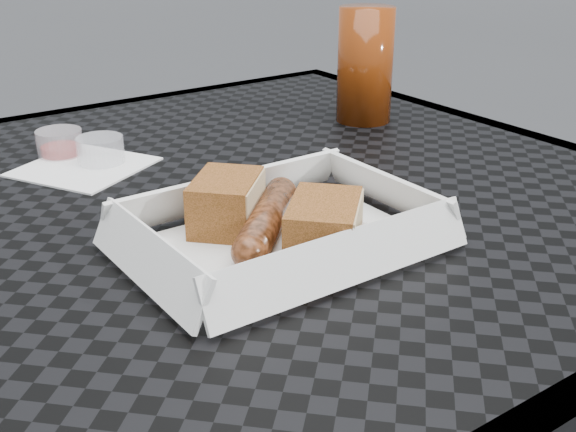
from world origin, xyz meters
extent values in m
cube|color=black|center=(0.00, 0.00, 0.74)|extent=(0.80, 0.80, 0.01)
cube|color=black|center=(0.00, 0.39, 0.73)|extent=(0.80, 0.03, 0.03)
cube|color=black|center=(0.39, 0.00, 0.73)|extent=(0.03, 0.80, 0.03)
cylinder|color=black|center=(0.35, 0.35, 0.36)|extent=(0.03, 0.03, 0.73)
cube|color=white|center=(-0.04, -0.13, 0.75)|extent=(0.22, 0.15, 0.00)
cylinder|color=brown|center=(-0.04, -0.11, 0.76)|extent=(0.11, 0.11, 0.03)
sphere|color=brown|center=(0.00, -0.07, 0.76)|extent=(0.03, 0.03, 0.03)
sphere|color=brown|center=(-0.09, -0.16, 0.76)|extent=(0.03, 0.03, 0.03)
cube|color=brown|center=(-0.06, -0.08, 0.77)|extent=(0.09, 0.09, 0.04)
cube|color=brown|center=(-0.02, -0.16, 0.77)|extent=(0.09, 0.09, 0.04)
cylinder|color=#EE430A|center=(0.01, -0.16, 0.75)|extent=(0.02, 0.02, 0.00)
torus|color=white|center=(0.02, -0.17, 0.75)|extent=(0.02, 0.02, 0.00)
cube|color=#B2D17F|center=(0.02, -0.16, 0.75)|extent=(0.02, 0.02, 0.00)
cube|color=white|center=(-0.10, 0.15, 0.75)|extent=(0.16, 0.16, 0.00)
cylinder|color=#99110B|center=(-0.11, 0.20, 0.76)|extent=(0.05, 0.05, 0.03)
cylinder|color=silver|center=(-0.08, 0.15, 0.76)|extent=(0.05, 0.05, 0.03)
cylinder|color=#652508|center=(0.26, 0.12, 0.82)|extent=(0.07, 0.07, 0.14)
camera|label=1|loc=(-0.35, -0.57, 1.01)|focal=45.00mm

